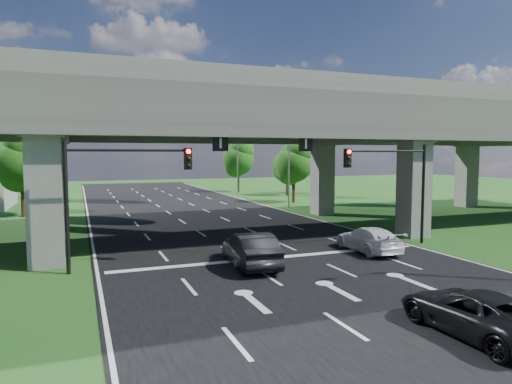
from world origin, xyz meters
TOP-DOWN VIEW (x-y plane):
  - ground at (0.00, 0.00)m, footprint 160.00×160.00m
  - road at (0.00, 10.00)m, footprint 18.00×120.00m
  - overpass at (0.00, 12.00)m, footprint 80.00×15.00m
  - signal_right at (7.82, 3.94)m, footprint 5.76×0.54m
  - signal_left at (-7.82, 3.94)m, footprint 5.76×0.54m
  - streetlight_far at (10.10, 24.00)m, footprint 3.38×0.25m
  - streetlight_beyond at (10.10, 40.00)m, footprint 3.38×0.25m
  - tree_left_near at (-13.95, 26.00)m, footprint 4.50×4.50m
  - tree_left_far at (-12.95, 42.00)m, footprint 4.80×4.80m
  - tree_right_near at (13.05, 28.00)m, footprint 4.20×4.20m
  - tree_right_mid at (16.05, 36.00)m, footprint 3.91×3.90m
  - tree_right_far at (12.05, 44.00)m, footprint 4.50×4.50m
  - car_silver at (-1.80, 3.00)m, footprint 2.21×4.62m
  - car_dark at (-1.80, 2.25)m, footprint 2.26×5.14m
  - car_white at (5.40, 3.00)m, footprint 2.08×4.76m
  - car_trailing at (1.46, -7.97)m, footprint 2.30×4.86m

SIDE VIEW (x-z plane):
  - ground at x=0.00m, z-range 0.00..0.00m
  - road at x=0.00m, z-range 0.00..0.03m
  - car_trailing at x=1.46m, z-range 0.03..1.37m
  - car_white at x=5.40m, z-range 0.03..1.39m
  - car_silver at x=-1.80m, z-range 0.03..1.55m
  - car_dark at x=-1.80m, z-range 0.03..1.67m
  - tree_right_mid at x=16.05m, z-range 0.79..7.55m
  - signal_right at x=7.82m, z-range 1.19..7.19m
  - signal_left at x=-7.82m, z-range 1.19..7.19m
  - tree_right_near at x=13.05m, z-range 0.86..8.14m
  - tree_left_near at x=-13.95m, z-range 0.92..8.72m
  - tree_right_far at x=12.05m, z-range 0.92..8.72m
  - tree_left_far at x=-12.95m, z-range 0.98..9.30m
  - streetlight_far at x=10.10m, z-range 0.85..10.85m
  - streetlight_beyond at x=10.10m, z-range 0.85..10.85m
  - overpass at x=0.00m, z-range 2.92..12.92m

